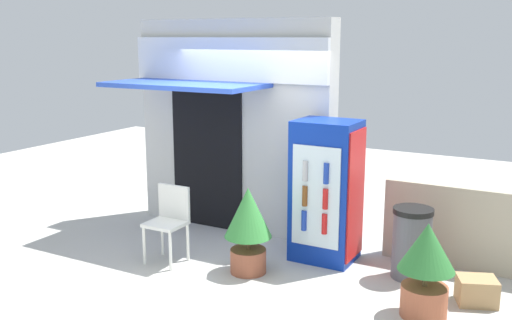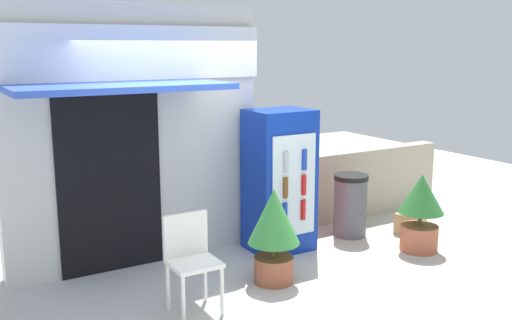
# 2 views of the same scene
# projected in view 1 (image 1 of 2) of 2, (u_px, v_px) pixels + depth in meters

# --- Properties ---
(ground) EXTENTS (16.00, 16.00, 0.00)m
(ground) POSITION_uv_depth(u_px,v_px,m) (215.00, 266.00, 6.90)
(ground) COLOR beige
(storefront_building) EXTENTS (2.91, 1.35, 2.90)m
(storefront_building) POSITION_uv_depth(u_px,v_px,m) (231.00, 122.00, 8.02)
(storefront_building) COLOR silver
(storefront_building) RESTS_ON ground
(drink_cooler) EXTENTS (0.75, 0.66, 1.71)m
(drink_cooler) POSITION_uv_depth(u_px,v_px,m) (326.00, 191.00, 6.96)
(drink_cooler) COLOR #0C2D9E
(drink_cooler) RESTS_ON ground
(plastic_chair) EXTENTS (0.44, 0.40, 0.92)m
(plastic_chair) POSITION_uv_depth(u_px,v_px,m) (169.00, 217.00, 6.97)
(plastic_chair) COLOR white
(plastic_chair) RESTS_ON ground
(potted_plant_near_shop) EXTENTS (0.54, 0.54, 1.01)m
(potted_plant_near_shop) POSITION_uv_depth(u_px,v_px,m) (248.00, 223.00, 6.61)
(potted_plant_near_shop) COLOR #995138
(potted_plant_near_shop) RESTS_ON ground
(potted_plant_curbside) EXTENTS (0.55, 0.55, 0.95)m
(potted_plant_curbside) POSITION_uv_depth(u_px,v_px,m) (426.00, 264.00, 5.57)
(potted_plant_curbside) COLOR #AD5B3D
(potted_plant_curbside) RESTS_ON ground
(trash_bin) EXTENTS (0.45, 0.45, 0.81)m
(trash_bin) POSITION_uv_depth(u_px,v_px,m) (412.00, 243.00, 6.51)
(trash_bin) COLOR #595960
(trash_bin) RESTS_ON ground
(stone_boundary_wall) EXTENTS (2.54, 0.23, 0.98)m
(stone_boundary_wall) POSITION_uv_depth(u_px,v_px,m) (496.00, 232.00, 6.63)
(stone_boundary_wall) COLOR #B7AD93
(stone_boundary_wall) RESTS_ON ground
(cardboard_box) EXTENTS (0.47, 0.43, 0.27)m
(cardboard_box) POSITION_uv_depth(u_px,v_px,m) (477.00, 291.00, 5.91)
(cardboard_box) COLOR tan
(cardboard_box) RESTS_ON ground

